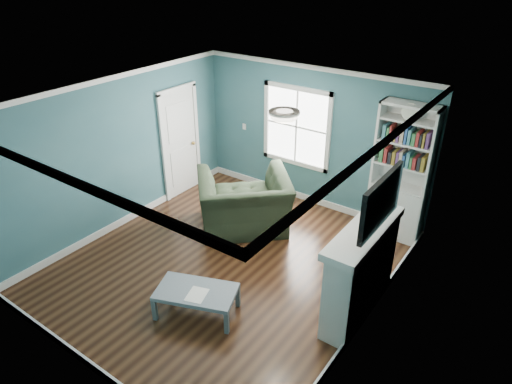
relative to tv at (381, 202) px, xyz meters
The scene contains 13 objects.
floor 2.80m from the tv, behind, with size 5.00×5.00×0.00m, color black.
room_walls 2.21m from the tv, behind, with size 5.00×5.00×5.00m.
trim 2.26m from the tv, behind, with size 4.50×5.00×2.60m.
window 3.40m from the tv, 137.57° to the left, with size 1.40×0.06×1.50m.
bookshelf 2.29m from the tv, 101.57° to the left, with size 0.90×0.35×2.31m.
fireplace 1.10m from the tv, behind, with size 0.44×1.58×1.30m.
tv is the anchor object (origin of this frame).
door 4.63m from the tv, 164.80° to the left, with size 0.12×0.98×2.17m.
ceiling_fixture 1.54m from the tv, behind, with size 0.38×0.38×0.15m.
light_switch 4.38m from the tv, 148.30° to the left, with size 0.08×0.01×0.12m, color white.
recliner 2.93m from the tv, 162.97° to the left, with size 1.51×0.98×1.32m, color black.
coffee_table 2.64m from the tv, 145.53° to the right, with size 1.18×0.91×0.38m.
paper_sheet 2.60m from the tv, 143.20° to the right, with size 0.23×0.30×0.00m, color white.
Camera 1 is at (3.69, -4.41, 4.31)m, focal length 32.00 mm.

